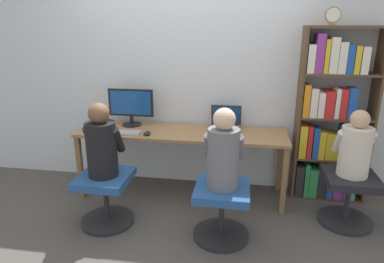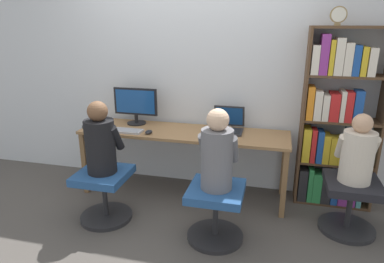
# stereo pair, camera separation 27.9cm
# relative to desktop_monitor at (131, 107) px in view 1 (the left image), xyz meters

# --- Properties ---
(ground_plane) EXTENTS (14.00, 14.00, 0.00)m
(ground_plane) POSITION_rel_desktop_monitor_xyz_m (0.58, -0.42, -0.92)
(ground_plane) COLOR #4C4742
(wall_back) EXTENTS (10.00, 0.05, 2.60)m
(wall_back) POSITION_rel_desktop_monitor_xyz_m (0.58, 0.21, 0.38)
(wall_back) COLOR silver
(wall_back) RESTS_ON ground_plane
(desk) EXTENTS (2.16, 0.57, 0.71)m
(desk) POSITION_rel_desktop_monitor_xyz_m (0.58, -0.13, -0.28)
(desk) COLOR olive
(desk) RESTS_ON ground_plane
(desktop_monitor) EXTENTS (0.50, 0.21, 0.40)m
(desktop_monitor) POSITION_rel_desktop_monitor_xyz_m (0.00, 0.00, 0.00)
(desktop_monitor) COLOR black
(desktop_monitor) RESTS_ON desk
(laptop) EXTENTS (0.32, 0.32, 0.25)m
(laptop) POSITION_rel_desktop_monitor_xyz_m (1.02, -0.02, -0.16)
(laptop) COLOR #2D2D30
(laptop) RESTS_ON desk
(keyboard) EXTENTS (0.41, 0.14, 0.03)m
(keyboard) POSITION_rel_desktop_monitor_xyz_m (-0.03, -0.30, -0.20)
(keyboard) COLOR #B2B2B7
(keyboard) RESTS_ON desk
(computer_mouse_by_keyboard) EXTENTS (0.07, 0.10, 0.04)m
(computer_mouse_by_keyboard) POSITION_rel_desktop_monitor_xyz_m (0.26, -0.30, -0.19)
(computer_mouse_by_keyboard) COLOR black
(computer_mouse_by_keyboard) RESTS_ON desk
(office_chair_left) EXTENTS (0.49, 0.49, 0.48)m
(office_chair_left) POSITION_rel_desktop_monitor_xyz_m (-0.00, -0.81, -0.63)
(office_chair_left) COLOR #262628
(office_chair_left) RESTS_ON ground_plane
(office_chair_right) EXTENTS (0.49, 0.49, 0.48)m
(office_chair_right) POSITION_rel_desktop_monitor_xyz_m (1.06, -0.87, -0.63)
(office_chair_right) COLOR #262628
(office_chair_right) RESTS_ON ground_plane
(person_at_monitor) EXTENTS (0.33, 0.31, 0.66)m
(person_at_monitor) POSITION_rel_desktop_monitor_xyz_m (-0.00, -0.80, -0.14)
(person_at_monitor) COLOR black
(person_at_monitor) RESTS_ON office_chair_left
(person_at_laptop) EXTENTS (0.32, 0.30, 0.67)m
(person_at_laptop) POSITION_rel_desktop_monitor_xyz_m (1.06, -0.86, -0.13)
(person_at_laptop) COLOR slate
(person_at_laptop) RESTS_ON office_chair_right
(bookshelf) EXTENTS (0.73, 0.27, 1.76)m
(bookshelf) POSITION_rel_desktop_monitor_xyz_m (2.06, 0.02, -0.10)
(bookshelf) COLOR #513823
(bookshelf) RESTS_ON ground_plane
(desk_clock) EXTENTS (0.14, 0.03, 0.16)m
(desk_clock) POSITION_rel_desktop_monitor_xyz_m (1.96, -0.03, 0.93)
(desk_clock) COLOR olive
(desk_clock) RESTS_ON bookshelf
(office_chair_side) EXTENTS (0.49, 0.49, 0.48)m
(office_chair_side) POSITION_rel_desktop_monitor_xyz_m (2.19, -0.46, -0.63)
(office_chair_side) COLOR #262628
(office_chair_side) RESTS_ON ground_plane
(person_near_shelf) EXTENTS (0.32, 0.29, 0.60)m
(person_near_shelf) POSITION_rel_desktop_monitor_xyz_m (2.19, -0.46, -0.18)
(person_near_shelf) COLOR beige
(person_near_shelf) RESTS_ON office_chair_side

